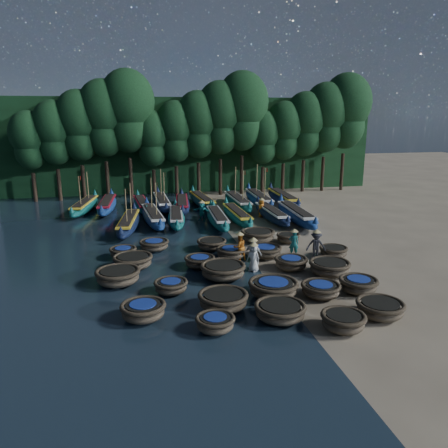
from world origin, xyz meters
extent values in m
plane|color=gray|center=(0.00, 0.00, 0.00)|extent=(120.00, 120.00, 0.00)
cube|color=black|center=(0.00, 23.50, 5.00)|extent=(40.00, 3.00, 10.00)
ellipsoid|color=brown|center=(-3.68, -9.21, 0.29)|extent=(1.48, 1.48, 0.58)
torus|color=#3B3223|center=(-3.68, -9.21, 0.56)|extent=(1.62, 1.62, 0.17)
cylinder|color=black|center=(-3.68, -9.21, 0.59)|extent=(1.21, 1.21, 0.05)
cylinder|color=navy|center=(-3.68, -9.21, 0.63)|extent=(0.93, 0.93, 0.03)
ellipsoid|color=brown|center=(-0.84, -8.80, 0.32)|extent=(2.10, 2.10, 0.64)
torus|color=#3B3223|center=(-0.84, -8.80, 0.62)|extent=(2.19, 2.19, 0.19)
cylinder|color=black|center=(-0.84, -8.80, 0.66)|extent=(1.68, 1.68, 0.06)
ellipsoid|color=brown|center=(1.31, -10.19, 0.33)|extent=(2.03, 2.03, 0.65)
torus|color=#3B3223|center=(1.31, -10.19, 0.63)|extent=(1.83, 1.83, 0.20)
cylinder|color=black|center=(1.31, -10.19, 0.67)|extent=(1.36, 1.36, 0.06)
ellipsoid|color=brown|center=(3.40, -9.41, 0.31)|extent=(2.34, 2.34, 0.63)
torus|color=#3B3223|center=(3.40, -9.41, 0.61)|extent=(2.06, 2.06, 0.19)
cylinder|color=black|center=(3.40, -9.41, 0.65)|extent=(1.57, 1.57, 0.06)
ellipsoid|color=brown|center=(-6.45, -7.61, 0.33)|extent=(1.87, 1.87, 0.66)
torus|color=#3B3223|center=(-6.45, -7.61, 0.64)|extent=(1.94, 1.94, 0.20)
cylinder|color=black|center=(-6.45, -7.61, 0.68)|extent=(1.46, 1.46, 0.06)
cylinder|color=navy|center=(-6.45, -7.61, 0.72)|extent=(1.13, 1.13, 0.04)
ellipsoid|color=brown|center=(-2.97, -7.32, 0.35)|extent=(2.55, 2.55, 0.70)
torus|color=#3B3223|center=(-2.97, -7.32, 0.68)|extent=(2.26, 2.26, 0.21)
cylinder|color=black|center=(-2.97, -7.32, 0.72)|extent=(1.71, 1.71, 0.06)
ellipsoid|color=brown|center=(-0.38, -6.44, 0.35)|extent=(2.86, 2.86, 0.69)
torus|color=#3B3223|center=(-0.38, -6.44, 0.67)|extent=(2.38, 2.38, 0.21)
cylinder|color=black|center=(-0.38, -6.44, 0.71)|extent=(1.82, 1.82, 0.06)
cylinder|color=navy|center=(-0.38, -6.44, 0.75)|extent=(1.40, 1.40, 0.04)
ellipsoid|color=brown|center=(1.81, -6.93, 0.29)|extent=(2.32, 2.32, 0.59)
torus|color=#3B3223|center=(1.81, -6.93, 0.57)|extent=(1.89, 1.89, 0.18)
cylinder|color=black|center=(1.81, -6.93, 0.60)|extent=(1.43, 1.43, 0.05)
cylinder|color=navy|center=(1.81, -6.93, 0.64)|extent=(1.10, 1.10, 0.04)
ellipsoid|color=brown|center=(3.78, -6.85, 0.33)|extent=(1.93, 1.93, 0.66)
torus|color=#3B3223|center=(3.78, -6.85, 0.64)|extent=(1.90, 1.90, 0.20)
cylinder|color=black|center=(3.78, -6.85, 0.68)|extent=(1.42, 1.42, 0.06)
cylinder|color=navy|center=(3.78, -6.85, 0.72)|extent=(1.10, 1.10, 0.04)
ellipsoid|color=brown|center=(-7.59, -3.43, 0.36)|extent=(2.29, 2.29, 0.73)
torus|color=#3B3223|center=(-7.59, -3.43, 0.70)|extent=(2.28, 2.28, 0.22)
cylinder|color=black|center=(-7.59, -3.43, 0.75)|extent=(1.73, 1.73, 0.07)
ellipsoid|color=brown|center=(-5.07, -5.08, 0.29)|extent=(1.80, 1.80, 0.58)
torus|color=#3B3223|center=(-5.07, -5.08, 0.56)|extent=(1.66, 1.66, 0.18)
cylinder|color=black|center=(-5.07, -5.08, 0.60)|extent=(1.24, 1.24, 0.05)
cylinder|color=navy|center=(-5.07, -5.08, 0.63)|extent=(0.96, 0.96, 0.04)
ellipsoid|color=brown|center=(-2.24, -3.72, 0.36)|extent=(2.26, 2.26, 0.72)
torus|color=#3B3223|center=(-2.24, -3.72, 0.70)|extent=(2.39, 2.39, 0.22)
cylinder|color=black|center=(-2.24, -3.72, 0.74)|extent=(1.82, 1.82, 0.07)
ellipsoid|color=brown|center=(1.71, -3.16, 0.32)|extent=(2.15, 2.15, 0.63)
torus|color=#3B3223|center=(1.71, -3.16, 0.61)|extent=(1.85, 1.85, 0.19)
cylinder|color=black|center=(1.71, -3.16, 0.65)|extent=(1.39, 1.39, 0.06)
cylinder|color=navy|center=(1.71, -3.16, 0.69)|extent=(1.07, 1.07, 0.04)
ellipsoid|color=brown|center=(3.44, -4.39, 0.35)|extent=(2.25, 2.25, 0.71)
torus|color=#3B3223|center=(3.44, -4.39, 0.68)|extent=(2.22, 2.22, 0.21)
cylinder|color=black|center=(3.44, -4.39, 0.73)|extent=(1.68, 1.68, 0.06)
ellipsoid|color=brown|center=(-6.83, -1.21, 0.35)|extent=(2.22, 2.22, 0.70)
torus|color=#3B3223|center=(-6.83, -1.21, 0.68)|extent=(2.22, 2.22, 0.21)
cylinder|color=black|center=(-6.83, -1.21, 0.72)|extent=(1.68, 1.68, 0.06)
ellipsoid|color=brown|center=(-3.16, -1.76, 0.29)|extent=(2.12, 2.12, 0.57)
torus|color=#3B3223|center=(-3.16, -1.76, 0.55)|extent=(1.74, 1.74, 0.17)
cylinder|color=black|center=(-3.16, -1.76, 0.59)|extent=(1.32, 1.32, 0.05)
cylinder|color=navy|center=(-3.16, -1.76, 0.62)|extent=(1.01, 1.01, 0.03)
ellipsoid|color=brown|center=(-1.10, -0.62, 0.30)|extent=(1.97, 1.97, 0.60)
torus|color=#3B3223|center=(-1.10, -0.62, 0.58)|extent=(1.81, 1.81, 0.18)
cylinder|color=black|center=(-1.10, -0.62, 0.62)|extent=(1.37, 1.37, 0.05)
cylinder|color=navy|center=(-1.10, -0.62, 0.66)|extent=(1.05, 1.05, 0.04)
ellipsoid|color=brown|center=(0.94, -0.86, 0.31)|extent=(1.90, 1.90, 0.62)
torus|color=#3B3223|center=(0.94, -0.86, 0.60)|extent=(2.00, 2.00, 0.19)
cylinder|color=black|center=(0.94, -0.86, 0.64)|extent=(1.52, 1.52, 0.06)
cylinder|color=navy|center=(0.94, -0.86, 0.68)|extent=(1.17, 1.17, 0.04)
ellipsoid|color=brown|center=(4.99, -1.63, 0.29)|extent=(2.05, 2.05, 0.58)
torus|color=#3B3223|center=(4.99, -1.63, 0.56)|extent=(1.72, 1.72, 0.18)
cylinder|color=black|center=(4.99, -1.63, 0.60)|extent=(1.30, 1.30, 0.05)
ellipsoid|color=brown|center=(-7.40, 0.82, 0.28)|extent=(1.59, 1.59, 0.57)
torus|color=#3B3223|center=(-7.40, 0.82, 0.55)|extent=(1.63, 1.63, 0.17)
cylinder|color=black|center=(-7.40, 0.82, 0.59)|extent=(1.23, 1.23, 0.05)
cylinder|color=navy|center=(-7.40, 0.82, 0.62)|extent=(0.94, 0.94, 0.03)
ellipsoid|color=brown|center=(-5.50, 1.90, 0.29)|extent=(1.93, 1.93, 0.59)
torus|color=#3B3223|center=(-5.50, 1.90, 0.57)|extent=(1.87, 1.87, 0.18)
cylinder|color=black|center=(-5.50, 1.90, 0.61)|extent=(1.42, 1.42, 0.05)
cylinder|color=navy|center=(-5.50, 1.90, 0.64)|extent=(1.09, 1.09, 0.04)
ellipsoid|color=brown|center=(-1.93, 1.26, 0.30)|extent=(2.07, 2.07, 0.61)
torus|color=#3B3223|center=(-1.93, 1.26, 0.59)|extent=(1.89, 1.89, 0.18)
cylinder|color=black|center=(-1.93, 1.26, 0.63)|extent=(1.43, 1.43, 0.06)
ellipsoid|color=brown|center=(1.40, 2.30, 0.36)|extent=(2.62, 2.62, 0.73)
torus|color=#3B3223|center=(1.40, 2.30, 0.71)|extent=(2.28, 2.28, 0.22)
cylinder|color=black|center=(1.40, 2.30, 0.75)|extent=(1.73, 1.73, 0.07)
ellipsoid|color=brown|center=(3.34, 1.73, 0.29)|extent=(1.56, 1.56, 0.57)
torus|color=#3B3223|center=(3.34, 1.73, 0.56)|extent=(1.60, 1.60, 0.17)
cylinder|color=black|center=(3.34, 1.73, 0.59)|extent=(1.19, 1.19, 0.05)
ellipsoid|color=#0F1839|center=(-7.09, 7.23, 0.48)|extent=(2.32, 7.77, 0.96)
cone|color=#0F1839|center=(-6.62, 10.94, 1.10)|extent=(0.42, 0.42, 0.57)
cone|color=#0F1839|center=(-7.55, 3.53, 1.05)|extent=(0.42, 0.42, 0.48)
cube|color=gold|center=(-7.09, 7.23, 0.88)|extent=(1.74, 6.01, 0.11)
cube|color=black|center=(-7.09, 7.23, 0.96)|extent=(1.39, 5.22, 0.10)
cylinder|color=#997F4C|center=(-6.85, 8.36, 2.01)|extent=(0.07, 0.23, 2.68)
cylinder|color=#997F4C|center=(-7.17, 5.80, 2.01)|extent=(0.07, 0.23, 2.68)
plane|color=red|center=(-7.03, 5.78, 3.18)|extent=(0.00, 0.33, 0.33)
ellipsoid|color=navy|center=(-5.22, 8.95, 0.49)|extent=(2.11, 7.95, 0.98)
cone|color=navy|center=(-5.56, 12.77, 1.13)|extent=(0.43, 0.43, 0.59)
cone|color=navy|center=(-4.88, 5.14, 1.08)|extent=(0.43, 0.43, 0.49)
cube|color=beige|center=(-5.22, 8.95, 0.90)|extent=(1.57, 6.15, 0.12)
cube|color=black|center=(-5.22, 8.95, 0.98)|extent=(1.23, 5.35, 0.10)
cylinder|color=#997F4C|center=(-5.22, 10.14, 2.06)|extent=(0.07, 0.23, 2.75)
cylinder|color=#997F4C|center=(-4.99, 7.50, 2.06)|extent=(0.07, 0.23, 2.75)
plane|color=red|center=(-4.84, 7.51, 3.26)|extent=(0.00, 0.34, 0.34)
ellipsoid|color=#0F5953|center=(-3.43, 8.55, 0.45)|extent=(1.86, 7.23, 0.89)
cone|color=#0F5953|center=(-3.15, 12.02, 1.03)|extent=(0.39, 0.39, 0.54)
cone|color=#0F5953|center=(-3.71, 5.07, 0.98)|extent=(0.39, 0.39, 0.45)
cube|color=beige|center=(-3.43, 8.55, 0.82)|extent=(1.39, 5.60, 0.11)
cube|color=black|center=(-3.43, 8.55, 0.89)|extent=(1.09, 4.87, 0.09)
ellipsoid|color=#0F5953|center=(-0.34, 7.51, 0.46)|extent=(1.61, 7.46, 0.93)
cone|color=#0F5953|center=(-0.21, 11.12, 1.07)|extent=(0.41, 0.41, 0.56)
cone|color=#0F5953|center=(-0.48, 3.90, 1.02)|extent=(0.41, 0.41, 0.46)
cube|color=beige|center=(-0.34, 7.51, 0.85)|extent=(1.19, 5.78, 0.11)
cube|color=black|center=(-0.34, 7.51, 0.93)|extent=(0.91, 5.03, 0.09)
ellipsoid|color=#0F5953|center=(1.36, 8.16, 0.47)|extent=(1.57, 7.58, 0.94)
cone|color=#0F5953|center=(1.26, 11.83, 1.08)|extent=(0.41, 0.41, 0.57)
cone|color=#0F5953|center=(1.47, 4.48, 1.04)|extent=(0.41, 0.41, 0.47)
cube|color=gold|center=(1.36, 8.16, 0.87)|extent=(1.15, 5.87, 0.11)
cube|color=black|center=(1.36, 8.16, 0.94)|extent=(0.88, 5.11, 0.09)
ellipsoid|color=#0F1839|center=(4.20, 8.04, 0.47)|extent=(1.49, 7.57, 0.94)
cone|color=#0F1839|center=(4.14, 11.72, 1.09)|extent=(0.42, 0.42, 0.57)
cone|color=#0F1839|center=(4.26, 4.36, 1.04)|extent=(0.42, 0.42, 0.47)
cube|color=beige|center=(4.20, 8.04, 0.87)|extent=(1.09, 5.87, 0.11)
cube|color=black|center=(4.20, 8.04, 0.94)|extent=(0.82, 5.11, 0.09)
ellipsoid|color=navy|center=(5.95, 7.14, 0.53)|extent=(1.86, 8.58, 1.07)
cone|color=navy|center=(6.11, 11.29, 1.23)|extent=(0.47, 0.47, 0.64)
cone|color=navy|center=(5.79, 2.98, 1.17)|extent=(0.47, 0.47, 0.53)
cube|color=beige|center=(5.95, 7.14, 0.98)|extent=(1.37, 6.65, 0.13)
cube|color=black|center=(5.95, 7.14, 1.07)|extent=(1.05, 5.78, 0.11)
ellipsoid|color=#0F5953|center=(-10.86, 14.24, 0.48)|extent=(2.63, 7.80, 0.96)
cone|color=#0F5953|center=(-10.24, 17.93, 1.10)|extent=(0.42, 0.42, 0.58)
cone|color=#0F5953|center=(-11.48, 10.55, 1.06)|extent=(0.42, 0.42, 0.48)
cube|color=gold|center=(-10.86, 14.24, 0.88)|extent=(1.97, 6.04, 0.12)
cube|color=black|center=(-10.86, 14.24, 0.96)|extent=(1.59, 5.24, 0.10)
cylinder|color=#997F4C|center=(-10.58, 15.36, 2.02)|extent=(0.07, 0.23, 2.69)
cylinder|color=#997F4C|center=(-11.00, 12.80, 2.02)|extent=(0.07, 0.23, 2.69)
plane|color=red|center=(-10.86, 12.78, 3.19)|extent=(0.00, 0.34, 0.34)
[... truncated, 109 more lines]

